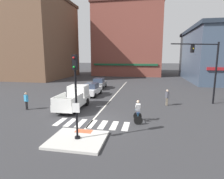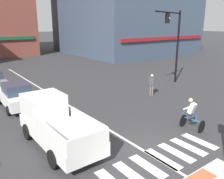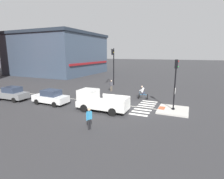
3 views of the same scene
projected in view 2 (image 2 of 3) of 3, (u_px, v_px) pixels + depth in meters
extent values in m
plane|color=#333335|center=(153.00, 153.00, 10.12)|extent=(300.00, 300.00, 0.00)
cube|color=#DB5B38|center=(201.00, 178.00, 8.27)|extent=(1.10, 0.60, 0.01)
cube|color=silver|center=(131.00, 174.00, 8.72)|extent=(0.44, 1.80, 0.01)
cube|color=silver|center=(148.00, 166.00, 9.20)|extent=(0.44, 1.80, 0.01)
cube|color=silver|center=(163.00, 159.00, 9.69)|extent=(0.44, 1.80, 0.01)
cube|color=silver|center=(176.00, 152.00, 10.18)|extent=(0.44, 1.80, 0.01)
cube|color=silver|center=(188.00, 147.00, 10.66)|extent=(0.44, 1.80, 0.01)
cube|color=silver|center=(199.00, 141.00, 11.15)|extent=(0.44, 1.80, 0.01)
cube|color=silver|center=(55.00, 97.00, 17.78)|extent=(0.14, 28.00, 0.01)
cylinder|color=black|center=(177.00, 48.00, 21.55)|extent=(0.18, 0.18, 6.47)
cylinder|color=black|center=(169.00, 12.00, 18.71)|extent=(4.89, 1.78, 0.11)
cube|color=black|center=(167.00, 18.00, 18.63)|extent=(0.34, 0.37, 0.80)
sphere|color=gold|center=(170.00, 18.00, 18.53)|extent=(0.12, 0.12, 0.12)
cube|color=#3D4C60|center=(124.00, 25.00, 44.57)|extent=(20.09, 20.70, 10.21)
cube|color=maroon|center=(166.00, 38.00, 36.97)|extent=(18.08, 0.30, 0.50)
cube|color=white|center=(17.00, 98.00, 15.56)|extent=(1.75, 4.12, 0.70)
cube|color=#2D384C|center=(16.00, 88.00, 15.26)|extent=(1.50, 1.92, 0.64)
cylinder|color=black|center=(0.00, 100.00, 16.19)|extent=(0.19, 0.60, 0.60)
cylinder|color=black|center=(24.00, 96.00, 17.12)|extent=(0.19, 0.60, 0.60)
cylinder|color=black|center=(9.00, 111.00, 14.20)|extent=(0.19, 0.60, 0.60)
cylinder|color=black|center=(36.00, 105.00, 15.13)|extent=(0.19, 0.60, 0.60)
cylinder|color=black|center=(7.00, 88.00, 19.27)|extent=(0.21, 0.61, 0.60)
cube|color=white|center=(59.00, 132.00, 10.53)|extent=(2.00, 5.14, 0.60)
cube|color=white|center=(44.00, 105.00, 11.53)|extent=(1.83, 1.74, 1.10)
cube|color=#2D384C|center=(38.00, 99.00, 12.14)|extent=(1.62, 0.11, 0.60)
cube|color=white|center=(48.00, 134.00, 9.07)|extent=(0.18, 2.81, 0.60)
cube|color=white|center=(88.00, 122.00, 10.11)|extent=(0.18, 2.81, 0.60)
cube|color=white|center=(88.00, 142.00, 8.46)|extent=(1.80, 0.14, 0.60)
cylinder|color=black|center=(28.00, 132.00, 11.29)|extent=(0.26, 0.76, 0.76)
cylinder|color=black|center=(62.00, 122.00, 12.36)|extent=(0.26, 0.76, 0.76)
cylinder|color=black|center=(54.00, 159.00, 9.01)|extent=(0.26, 0.76, 0.76)
cylinder|color=black|center=(94.00, 145.00, 10.08)|extent=(0.26, 0.76, 0.76)
cylinder|color=black|center=(183.00, 121.00, 12.68)|extent=(0.66, 0.11, 0.66)
cylinder|color=black|center=(202.00, 127.00, 11.93)|extent=(0.66, 0.11, 0.66)
cylinder|color=#2370AD|center=(192.00, 120.00, 12.25)|extent=(0.15, 0.89, 0.05)
cylinder|color=#2370AD|center=(196.00, 117.00, 12.07)|extent=(0.04, 0.04, 0.30)
cylinder|color=#2370AD|center=(185.00, 112.00, 12.50)|extent=(0.44, 0.08, 0.04)
cylinder|color=#2D334C|center=(192.00, 117.00, 12.13)|extent=(0.16, 0.41, 0.33)
cylinder|color=#2D334C|center=(194.00, 116.00, 12.23)|extent=(0.16, 0.41, 0.33)
cube|color=silver|center=(192.00, 108.00, 12.14)|extent=(0.38, 0.42, 0.60)
sphere|color=beige|center=(191.00, 100.00, 12.11)|extent=(0.22, 0.22, 0.22)
cylinder|color=silver|center=(187.00, 108.00, 12.16)|extent=(0.13, 0.46, 0.31)
cylinder|color=silver|center=(191.00, 107.00, 12.37)|extent=(0.13, 0.46, 0.31)
cylinder|color=#6B6051|center=(150.00, 90.00, 18.16)|extent=(0.12, 0.12, 0.82)
cylinder|color=#6B6051|center=(152.00, 90.00, 18.11)|extent=(0.12, 0.12, 0.82)
cube|color=#3F3F47|center=(152.00, 81.00, 17.94)|extent=(0.39, 0.42, 0.60)
cylinder|color=#3F3F47|center=(149.00, 82.00, 18.02)|extent=(0.09, 0.09, 0.56)
cylinder|color=#3F3F47|center=(155.00, 82.00, 17.89)|extent=(0.09, 0.09, 0.56)
sphere|color=beige|center=(152.00, 76.00, 17.82)|extent=(0.22, 0.22, 0.22)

